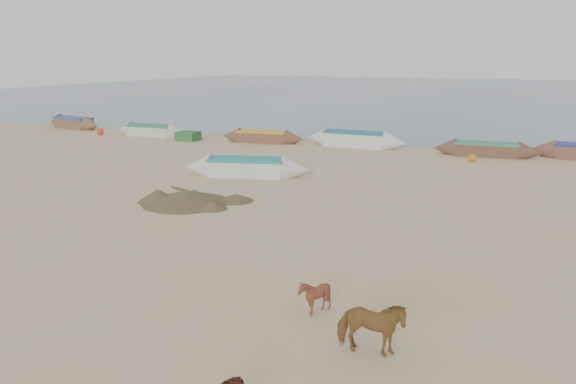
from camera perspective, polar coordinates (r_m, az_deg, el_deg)
The scene contains 8 objects.
ground at distance 16.11m, azimuth -5.58°, elevation -6.55°, with size 140.00×140.00×0.00m, color tan.
sea at distance 95.70m, azimuth 18.78°, elevation 9.56°, with size 160.00×160.00×0.00m, color slate.
cow_adult at distance 10.97m, azimuth 8.40°, elevation -13.45°, with size 0.61×1.34×1.13m, color brown.
calf_front at distance 12.52m, azimuth 2.71°, elevation -10.51°, with size 0.68×0.76×0.84m, color brown.
near_canoe at distance 26.68m, azimuth -4.22°, elevation 2.54°, with size 6.00×1.36×0.86m, color silver, non-canonical shape.
debris_pile at distance 22.10m, azimuth -10.32°, elevation -0.47°, with size 3.42×3.42×0.49m, color brown.
waterline_canoes at distance 34.89m, azimuth 11.15°, elevation 4.91°, with size 55.99×3.53×0.98m.
beach_clutter at distance 33.86m, azimuth 16.97°, elevation 4.10°, with size 42.59×3.96×0.64m.
Camera 1 is at (7.30, -13.26, 5.52)m, focal length 35.00 mm.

